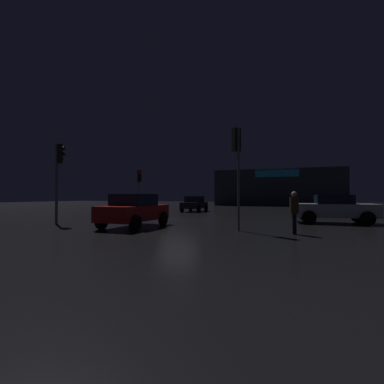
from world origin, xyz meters
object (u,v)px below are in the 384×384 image
Objects in this scene: traffic_signal_main at (59,167)px; car_crossing at (134,210)px; store_building at (278,188)px; car_near at (334,209)px; car_far at (194,204)px; traffic_signal_cross_left at (139,181)px; pedestrian at (294,209)px; traffic_signal_opposite at (237,152)px.

traffic_signal_main reaches higher than car_crossing.
store_building is at bearing 75.14° from traffic_signal_main.
store_building is 4.95× the size of car_crossing.
traffic_signal_main is at bearing 179.93° from car_crossing.
traffic_signal_main is 15.08m from car_near.
car_near is 14.19m from car_far.
traffic_signal_main is 9.77m from traffic_signal_cross_left.
car_near is at bearing 69.17° from pedestrian.
car_near is 2.52× the size of pedestrian.
traffic_signal_main is at bearing -159.10° from car_near.
traffic_signal_cross_left reaches higher than car_crossing.
traffic_signal_cross_left is at bearing -111.48° from store_building.
car_far is 16.87m from pedestrian.
pedestrian is (12.66, -9.85, -1.87)m from traffic_signal_cross_left.
traffic_signal_main is 2.57× the size of pedestrian.
car_far is (2.79, 14.11, -2.26)m from traffic_signal_main.
traffic_signal_main is (-9.58, -36.08, 0.16)m from store_building.
store_building is 5.04× the size of car_far.
car_far is at bearing 141.75° from car_near.
car_far is at bearing 50.67° from traffic_signal_cross_left.
car_near is 10.70m from car_crossing.
car_near is at bearing 29.86° from car_crossing.
car_crossing reaches higher than car_near.
pedestrian is at bearing -86.38° from store_building.
car_far is (3.58, 4.37, -2.07)m from traffic_signal_cross_left.
store_building is 4.56× the size of traffic_signal_main.
traffic_signal_main is 1.11× the size of car_far.
store_building reaches higher than traffic_signal_opposite.
store_building is at bearing 93.62° from pedestrian.
traffic_signal_opposite reaches higher than car_near.
traffic_signal_cross_left is 11.34m from car_crossing.
car_far is (-6.74, 13.77, -2.66)m from traffic_signal_opposite.
pedestrian is at bearing -110.83° from car_near.
car_far is at bearing -107.16° from store_building.
traffic_signal_cross_left is (-10.37, -26.34, -0.03)m from store_building.
traffic_signal_opposite is 5.54m from car_crossing.
car_near is (4.41, 4.98, -2.61)m from traffic_signal_opposite.
car_far is (-11.14, 8.79, -0.05)m from car_near.
traffic_signal_cross_left is at bearing 94.66° from traffic_signal_main.
traffic_signal_cross_left is at bearing 137.69° from traffic_signal_opposite.
traffic_signal_main is at bearing -177.97° from traffic_signal_opposite.
traffic_signal_main is 0.96× the size of traffic_signal_opposite.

